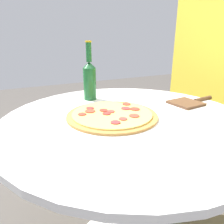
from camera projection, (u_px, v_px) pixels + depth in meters
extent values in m
cylinder|color=white|center=(125.00, 189.00, 1.02)|extent=(0.07, 0.07, 0.67)
cylinder|color=white|center=(127.00, 120.00, 0.90)|extent=(1.03, 1.03, 0.02)
cylinder|color=#B77F3D|center=(112.00, 115.00, 0.91)|extent=(0.38, 0.38, 0.01)
cylinder|color=#EACC60|center=(112.00, 114.00, 0.90)|extent=(0.33, 0.33, 0.01)
cylinder|color=#AB3226|center=(104.00, 110.00, 0.93)|extent=(0.03, 0.03, 0.00)
cylinder|color=#A4312B|center=(107.00, 114.00, 0.89)|extent=(0.03, 0.03, 0.00)
cylinder|color=#A33E35|center=(123.00, 119.00, 0.83)|extent=(0.03, 0.03, 0.00)
cylinder|color=#B33234|center=(126.00, 108.00, 0.95)|extent=(0.04, 0.04, 0.00)
cylinder|color=#B43F2C|center=(90.00, 111.00, 0.92)|extent=(0.04, 0.04, 0.00)
cylinder|color=#B5332F|center=(90.00, 108.00, 0.96)|extent=(0.03, 0.03, 0.00)
cylinder|color=#B23729|center=(82.00, 114.00, 0.88)|extent=(0.03, 0.03, 0.00)
cylinder|color=#A43434|center=(115.00, 122.00, 0.80)|extent=(0.04, 0.04, 0.00)
cylinder|color=#A53D2D|center=(134.00, 116.00, 0.87)|extent=(0.04, 0.04, 0.00)
cylinder|color=#AE3526|center=(135.00, 109.00, 0.94)|extent=(0.04, 0.04, 0.00)
cylinder|color=#A93C33|center=(111.00, 111.00, 0.91)|extent=(0.03, 0.03, 0.00)
cylinder|color=#AA3828|center=(127.00, 104.00, 1.01)|extent=(0.04, 0.04, 0.00)
cylinder|color=#195628|center=(90.00, 84.00, 1.12)|extent=(0.06, 0.06, 0.16)
cone|color=#195628|center=(89.00, 65.00, 1.09)|extent=(0.06, 0.06, 0.03)
cylinder|color=#195628|center=(89.00, 52.00, 1.07)|extent=(0.03, 0.03, 0.09)
cylinder|color=gold|center=(88.00, 41.00, 1.05)|extent=(0.03, 0.03, 0.01)
cube|color=brown|center=(186.00, 103.00, 1.06)|extent=(0.15, 0.15, 0.01)
cylinder|color=brown|center=(203.00, 99.00, 1.13)|extent=(0.03, 0.12, 0.02)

